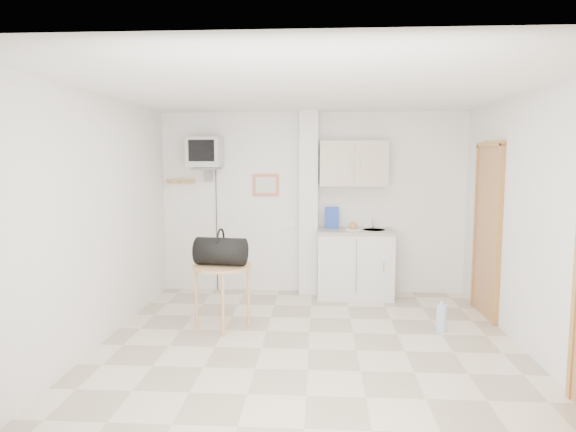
# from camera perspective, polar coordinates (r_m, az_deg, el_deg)

# --- Properties ---
(ground) EXTENTS (4.50, 4.50, 0.00)m
(ground) POSITION_cam_1_polar(r_m,az_deg,el_deg) (5.21, 2.32, -14.56)
(ground) COLOR beige
(ground) RESTS_ON ground
(room_envelope) EXTENTS (4.24, 4.54, 2.55)m
(room_envelope) POSITION_cam_1_polar(r_m,az_deg,el_deg) (4.97, 5.19, 2.61)
(room_envelope) COLOR white
(room_envelope) RESTS_ON ground
(kitchenette) EXTENTS (1.03, 0.58, 2.10)m
(kitchenette) POSITION_cam_1_polar(r_m,az_deg,el_deg) (6.97, 7.40, -2.41)
(kitchenette) COLOR silver
(kitchenette) RESTS_ON ground
(crt_television) EXTENTS (0.44, 0.45, 2.15)m
(crt_television) POSITION_cam_1_polar(r_m,az_deg,el_deg) (7.06, -9.20, 6.89)
(crt_television) COLOR slate
(crt_television) RESTS_ON ground
(round_table) EXTENTS (0.65, 0.65, 0.70)m
(round_table) POSITION_cam_1_polar(r_m,az_deg,el_deg) (5.70, -7.31, -6.33)
(round_table) COLOR tan
(round_table) RESTS_ON ground
(duffel_bag) EXTENTS (0.58, 0.38, 0.41)m
(duffel_bag) POSITION_cam_1_polar(r_m,az_deg,el_deg) (5.67, -7.48, -3.88)
(duffel_bag) COLOR black
(duffel_bag) RESTS_ON round_table
(water_bottle) EXTENTS (0.11, 0.11, 0.34)m
(water_bottle) POSITION_cam_1_polar(r_m,az_deg,el_deg) (5.90, 16.68, -10.76)
(water_bottle) COLOR #A4BCD9
(water_bottle) RESTS_ON ground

